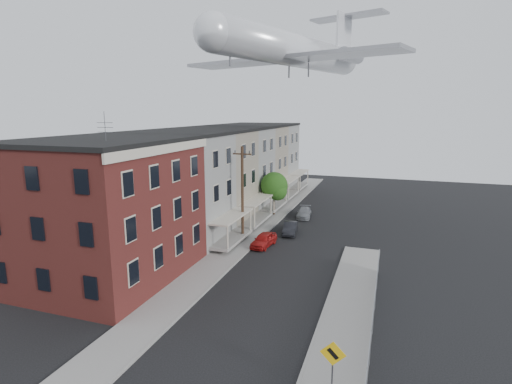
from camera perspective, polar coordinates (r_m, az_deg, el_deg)
ground at (r=21.58m, az=-5.07°, el=-22.90°), size 120.00×120.00×0.00m
sidewalk_left at (r=43.93m, az=0.98°, el=-4.52°), size 3.00×62.00×0.12m
sidewalk_right at (r=25.38m, az=12.83°, el=-17.32°), size 3.00×26.00×0.12m
curb_left at (r=43.53m, az=2.80°, el=-4.67°), size 0.15×62.00×0.14m
curb_right at (r=25.52m, az=9.45°, el=-16.98°), size 0.15×26.00×0.14m
corner_building at (r=31.04m, az=-20.51°, el=-2.31°), size 10.31×12.30×12.15m
row_house_a at (r=38.65m, az=-11.61°, el=0.75°), size 11.98×7.00×10.30m
row_house_b at (r=44.73m, az=-7.11°, el=2.34°), size 11.98×7.00×10.30m
row_house_c at (r=51.05m, az=-3.69°, el=3.53°), size 11.98×7.00×10.30m
row_house_d at (r=57.53m, az=-1.03°, el=4.45°), size 11.98×7.00×10.30m
row_house_e at (r=64.11m, az=1.10°, el=5.18°), size 11.98×7.00×10.30m
chainlink_fence at (r=23.99m, az=16.38°, el=-16.78°), size 0.06×18.06×1.90m
warning_sign at (r=18.44m, az=10.90°, el=-22.65°), size 1.10×0.11×2.80m
utility_pole at (r=37.36m, az=-1.95°, el=-0.10°), size 1.80×0.26×9.00m
street_tree at (r=46.74m, az=2.73°, el=0.72°), size 3.22×3.20×5.20m
car_near at (r=36.73m, az=1.11°, el=-6.85°), size 1.86×3.76×1.23m
car_mid at (r=40.52m, az=4.91°, el=-5.16°), size 1.74×3.74×1.19m
car_far at (r=46.85m, az=6.89°, el=-2.96°), size 2.00×3.97×1.11m
airplane at (r=47.48m, az=5.89°, el=19.44°), size 26.00×29.75×8.63m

